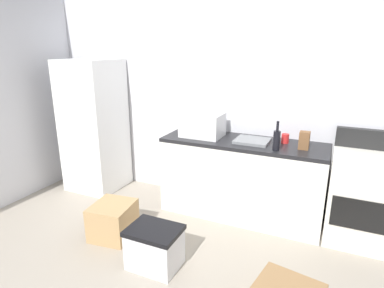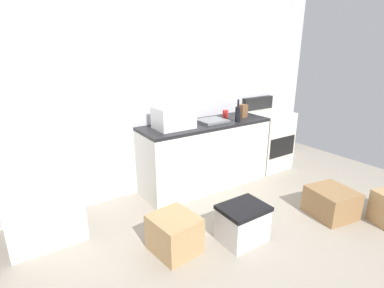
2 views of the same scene
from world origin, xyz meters
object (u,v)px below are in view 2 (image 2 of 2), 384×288
Objects in this scene: stove_oven at (267,139)px; cardboard_box_large at (331,202)px; wine_bottle at (238,114)px; cardboard_box_medium at (174,234)px; knife_block at (243,111)px; refrigerator at (33,156)px; microwave at (174,117)px; coffee_mug at (225,114)px; storage_bin at (243,223)px.

cardboard_box_large is (-0.48, -1.45, -0.31)m from stove_oven.
wine_bottle is at bearing -166.74° from stove_oven.
wine_bottle reaches higher than cardboard_box_large.
wine_bottle is at bearing 28.75° from cardboard_box_medium.
wine_bottle is at bearing -146.15° from knife_block.
refrigerator reaches higher than cardboard_box_medium.
stove_oven is 2.51m from cardboard_box_medium.
refrigerator is 3.79× the size of microwave.
coffee_mug is 0.22× the size of storage_bin.
microwave is at bearing 179.06° from knife_block.
cardboard_box_medium is (-1.71, -0.97, -0.81)m from knife_block.
knife_block is 0.42× the size of cardboard_box_medium.
refrigerator is 5.81× the size of wine_bottle.
storage_bin is (-0.82, -1.04, -0.82)m from wine_bottle.
refrigerator is at bearing -178.41° from microwave.
storage_bin is (0.64, -0.24, 0.01)m from cardboard_box_medium.
cardboard_box_medium is at bearing 165.87° from cardboard_box_large.
knife_block is (0.21, -0.14, 0.04)m from coffee_mug.
microwave reaches higher than knife_block.
stove_oven reaches higher than cardboard_box_medium.
cardboard_box_medium is (-1.50, -1.10, -0.77)m from coffee_mug.
cardboard_box_medium is at bearing -151.25° from wine_bottle.
coffee_mug is 2.01m from cardboard_box_medium.
knife_block is 0.39× the size of storage_bin.
stove_oven is at bearing 13.26° from wine_bottle.
knife_block is (-0.59, -0.03, 0.52)m from stove_oven.
refrigerator is 2.12m from storage_bin.
microwave reaches higher than storage_bin.
wine_bottle is (2.44, -0.14, 0.14)m from refrigerator.
coffee_mug is at bearing 3.70° from refrigerator.
coffee_mug is at bearing 57.42° from storage_bin.
refrigerator is 4.11× the size of cardboard_box_medium.
coffee_mug is at bearing 36.32° from cardboard_box_medium.
knife_block is at bearing 48.56° from storage_bin.
microwave is 1.08× the size of cardboard_box_medium.
cardboard_box_large is 1.00× the size of storage_bin.
stove_oven is at bearing 23.51° from cardboard_box_medium.
storage_bin is (-0.86, -1.34, -0.76)m from coffee_mug.
refrigerator reaches higher than coffee_mug.
knife_block is 2.12m from cardboard_box_medium.
stove_oven is (3.27, 0.06, -0.41)m from refrigerator.
stove_oven reaches higher than coffee_mug.
stove_oven is at bearing -7.56° from coffee_mug.
refrigerator reaches higher than cardboard_box_large.
microwave reaches higher than cardboard_box_medium.
wine_bottle is at bearing -11.84° from microwave.
refrigerator is 1.53m from cardboard_box_medium.
stove_oven reaches higher than storage_bin.
cardboard_box_medium is (-2.29, -1.00, -0.29)m from stove_oven.
storage_bin is at bearing -143.16° from stove_oven.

